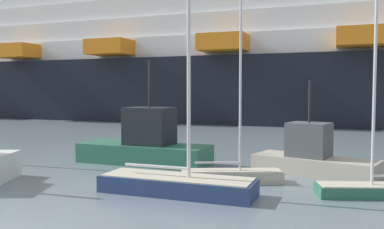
% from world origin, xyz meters
% --- Properties ---
extents(sailboat_2, '(5.90, 2.04, 10.87)m').
position_xyz_m(sailboat_2, '(2.69, 6.40, 0.49)').
color(sailboat_2, navy).
rests_on(sailboat_2, ground_plane).
extents(sailboat_3, '(4.73, 2.21, 8.39)m').
position_xyz_m(sailboat_3, '(9.86, 8.19, 0.40)').
color(sailboat_3, '#2D6B51').
rests_on(sailboat_3, ground_plane).
extents(sailboat_5, '(4.26, 2.27, 8.36)m').
position_xyz_m(sailboat_5, '(4.24, 8.83, 0.41)').
color(sailboat_5, '#BCB29E').
rests_on(sailboat_5, ground_plane).
extents(fishing_boat_0, '(7.16, 3.00, 5.38)m').
position_xyz_m(fishing_boat_0, '(-0.98, 11.91, 0.99)').
color(fishing_boat_0, '#2D6B51').
rests_on(fishing_boat_0, ground_plane).
extents(fishing_boat_1, '(5.79, 3.59, 4.27)m').
position_xyz_m(fishing_boat_1, '(7.40, 11.58, 0.79)').
color(fishing_boat_1, '#BCB29E').
rests_on(fishing_boat_1, ground_plane).
extents(cruise_ship, '(139.36, 27.89, 27.01)m').
position_xyz_m(cruise_ship, '(-1.93, 45.40, 8.70)').
color(cruise_ship, black).
rests_on(cruise_ship, ground_plane).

